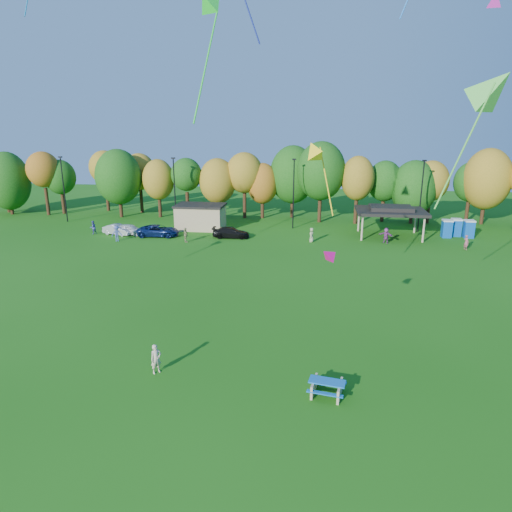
# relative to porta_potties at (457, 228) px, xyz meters

# --- Properties ---
(ground) EXTENTS (160.00, 160.00, 0.00)m
(ground) POSITION_rel_porta_potties_xyz_m (-22.17, -37.83, -1.10)
(ground) COLOR #19600F
(ground) RESTS_ON ground
(tree_line) EXTENTS (93.57, 10.55, 11.15)m
(tree_line) POSITION_rel_porta_potties_xyz_m (-23.19, 7.68, 4.82)
(tree_line) COLOR black
(tree_line) RESTS_ON ground
(lamp_posts) EXTENTS (64.50, 0.25, 9.09)m
(lamp_posts) POSITION_rel_porta_potties_xyz_m (-20.17, 2.17, 3.80)
(lamp_posts) COLOR black
(lamp_posts) RESTS_ON ground
(utility_building) EXTENTS (6.30, 4.30, 3.25)m
(utility_building) POSITION_rel_porta_potties_xyz_m (-32.17, 0.17, 0.54)
(utility_building) COLOR tan
(utility_building) RESTS_ON ground
(pavilion) EXTENTS (8.20, 6.20, 3.77)m
(pavilion) POSITION_rel_porta_potties_xyz_m (-8.17, -0.83, 2.13)
(pavilion) COLOR tan
(pavilion) RESTS_ON ground
(porta_potties) EXTENTS (3.75, 1.99, 2.18)m
(porta_potties) POSITION_rel_porta_potties_xyz_m (0.00, 0.00, 0.00)
(porta_potties) COLOR #0C4CA8
(porta_potties) RESTS_ON ground
(picnic_table) EXTENTS (2.05, 1.79, 0.79)m
(picnic_table) POSITION_rel_porta_potties_xyz_m (-16.12, -36.51, -0.64)
(picnic_table) COLOR tan
(picnic_table) RESTS_ON ground
(kite_flyer) EXTENTS (0.72, 0.72, 1.69)m
(kite_flyer) POSITION_rel_porta_potties_xyz_m (-25.44, -35.62, -0.25)
(kite_flyer) COLOR beige
(kite_flyer) RESTS_ON ground
(car_a) EXTENTS (4.15, 2.13, 1.35)m
(car_a) POSITION_rel_porta_potties_xyz_m (-40.11, -4.36, -0.42)
(car_a) COLOR white
(car_a) RESTS_ON ground
(car_b) EXTENTS (4.14, 2.37, 1.29)m
(car_b) POSITION_rel_porta_potties_xyz_m (-41.60, -4.51, -0.45)
(car_b) COLOR #A6A7AC
(car_b) RESTS_ON ground
(car_c) EXTENTS (5.27, 2.78, 1.41)m
(car_c) POSITION_rel_porta_potties_xyz_m (-36.29, -4.67, -0.39)
(car_c) COLOR #0D1D53
(car_c) RESTS_ON ground
(car_d) EXTENTS (4.55, 2.00, 1.30)m
(car_d) POSITION_rel_porta_potties_xyz_m (-27.31, -4.16, -0.45)
(car_d) COLOR black
(car_d) RESTS_ON ground
(far_person_0) EXTENTS (0.95, 1.02, 1.67)m
(far_person_0) POSITION_rel_porta_potties_xyz_m (-44.87, -4.52, -0.26)
(far_person_0) COLOR #4A4BA4
(far_person_0) RESTS_ON ground
(far_person_1) EXTENTS (1.73, 1.32, 1.83)m
(far_person_1) POSITION_rel_porta_potties_xyz_m (-9.00, -4.23, -0.18)
(far_person_1) COLOR #853780
(far_person_1) RESTS_ON ground
(far_person_2) EXTENTS (0.57, 0.84, 1.68)m
(far_person_2) POSITION_rel_porta_potties_xyz_m (-17.55, -4.87, -0.26)
(far_person_2) COLOR #9AA16E
(far_person_2) RESTS_ON ground
(far_person_3) EXTENTS (0.97, 1.05, 1.73)m
(far_person_3) POSITION_rel_porta_potties_xyz_m (-32.12, -7.08, -0.23)
(far_person_3) COLOR #868B55
(far_person_3) RESTS_ON ground
(far_person_4) EXTENTS (1.38, 1.19, 1.85)m
(far_person_4) POSITION_rel_porta_potties_xyz_m (-40.29, -7.69, -0.17)
(far_person_4) COLOR #4958A0
(far_person_4) RESTS_ON ground
(far_person_5) EXTENTS (0.63, 0.72, 1.66)m
(far_person_5) POSITION_rel_porta_potties_xyz_m (-0.66, -6.03, -0.27)
(far_person_5) COLOR #AA5063
(far_person_5) RESTS_ON ground
(kite_6) EXTENTS (2.67, 3.03, 5.52)m
(kite_6) POSITION_rel_porta_potties_xyz_m (-17.32, -25.22, 10.46)
(kite_6) COLOR yellow
(kite_10) EXTENTS (1.42, 1.36, 1.15)m
(kite_10) POSITION_rel_porta_potties_xyz_m (-16.29, -32.31, 5.14)
(kite_10) COLOR #C90B70
(kite_11) EXTENTS (2.69, 4.07, 7.37)m
(kite_11) POSITION_rel_porta_potties_xyz_m (-23.09, -29.72, 18.55)
(kite_11) COLOR #1DDB2C
(kite_13) EXTENTS (4.55, 4.21, 8.07)m
(kite_13) POSITION_rel_porta_potties_xyz_m (-7.89, -29.88, 13.98)
(kite_13) COLOR #5DD049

